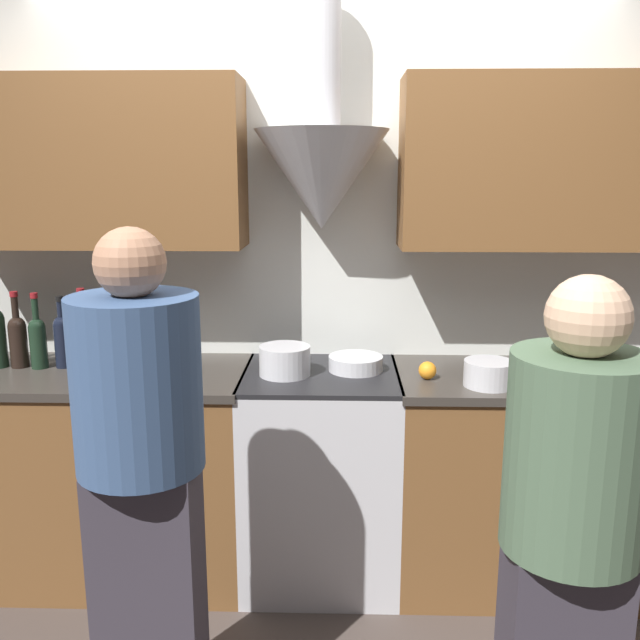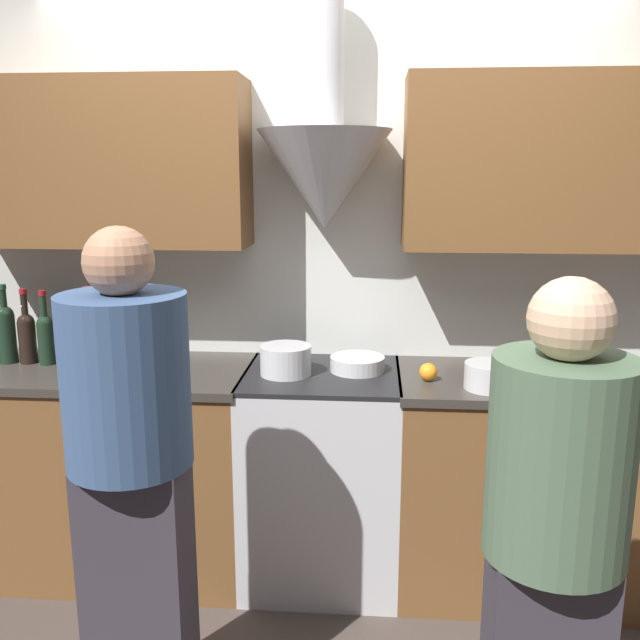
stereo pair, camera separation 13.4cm
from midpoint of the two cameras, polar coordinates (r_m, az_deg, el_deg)
name	(u,v)px [view 2 (the right image)]	position (r m, az deg, el deg)	size (l,w,h in m)	color
ground_plane	(315,620)	(2.98, 1.00, -23.96)	(12.00, 12.00, 0.00)	#423833
wall_back	(328,239)	(3.02, 1.97, 6.83)	(8.40, 0.56, 2.60)	silver
counter_left	(111,468)	(3.22, -16.06, -11.88)	(1.26, 0.62, 0.94)	brown
counter_right	(549,483)	(3.14, 19.88, -12.79)	(1.30, 0.62, 0.94)	brown
stove_range	(322,474)	(3.04, 1.45, -12.87)	(0.66, 0.60, 0.94)	silver
wine_bottle_1	(6,331)	(3.26, -23.86, -0.84)	(0.08, 0.08, 0.35)	black
wine_bottle_2	(27,335)	(3.22, -22.37, -1.15)	(0.08, 0.08, 0.33)	black
wine_bottle_3	(46,336)	(3.17, -20.98, -1.27)	(0.07, 0.07, 0.33)	black
wine_bottle_4	(70,335)	(3.15, -19.20, -1.23)	(0.07, 0.07, 0.31)	black
wine_bottle_5	(90,333)	(3.10, -17.63, -1.06)	(0.08, 0.08, 0.35)	black
stock_pot	(286,360)	(2.83, -1.55, -3.40)	(0.21, 0.21, 0.12)	silver
mixing_bowl	(357,364)	(2.89, 4.49, -3.70)	(0.23, 0.23, 0.06)	silver
orange_fruit	(428,372)	(2.79, 10.47, -4.34)	(0.07, 0.07, 0.07)	orange
saucepan	(490,376)	(2.75, 15.46, -4.57)	(0.20, 0.20, 0.10)	silver
person_foreground_left	(132,472)	(2.13, -13.79, -12.33)	(0.37, 0.37, 1.62)	#38333D
person_foreground_right	(553,542)	(1.95, 20.98, -17.12)	(0.36, 0.36, 1.53)	#38333D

